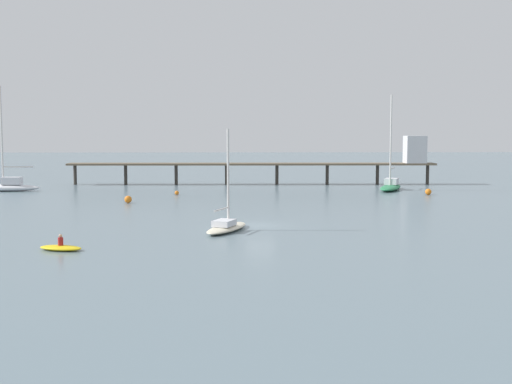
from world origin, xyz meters
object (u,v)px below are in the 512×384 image
(mooring_buoy_outer, at_px, (177,193))
(pier, at_px, (317,159))
(mooring_buoy_mid, at_px, (128,199))
(sailboat_cream, at_px, (226,225))
(sailboat_white, at_px, (8,185))
(dinghy_yellow, at_px, (61,247))
(mooring_buoy_near, at_px, (428,192))
(sailboat_green, at_px, (391,185))

(mooring_buoy_outer, bearing_deg, pier, 39.50)
(mooring_buoy_outer, xyz_separation_m, mooring_buoy_mid, (-4.67, -9.52, 0.14))
(sailboat_cream, bearing_deg, sailboat_white, 129.71)
(dinghy_yellow, bearing_deg, sailboat_cream, 37.30)
(dinghy_yellow, height_order, mooring_buoy_mid, dinghy_yellow)
(sailboat_cream, xyz_separation_m, mooring_buoy_near, (25.50, 30.58, -0.10))
(pier, distance_m, sailboat_green, 14.11)
(mooring_buoy_mid, xyz_separation_m, mooring_buoy_near, (37.27, 8.88, -0.02))
(mooring_buoy_outer, bearing_deg, mooring_buoy_near, -1.13)
(sailboat_green, relative_size, mooring_buoy_near, 16.33)
(dinghy_yellow, height_order, mooring_buoy_near, dinghy_yellow)
(mooring_buoy_outer, height_order, mooring_buoy_near, mooring_buoy_near)
(mooring_buoy_near, bearing_deg, sailboat_cream, -129.83)
(pier, xyz_separation_m, mooring_buoy_near, (12.57, -17.15, -3.56))
(pier, distance_m, mooring_buoy_mid, 36.05)
(dinghy_yellow, height_order, mooring_buoy_outer, dinghy_yellow)
(pier, height_order, sailboat_cream, sailboat_cream)
(pier, distance_m, dinghy_yellow, 61.46)
(dinghy_yellow, bearing_deg, mooring_buoy_outer, 83.96)
(pier, xyz_separation_m, sailboat_cream, (-12.93, -47.73, -3.46))
(dinghy_yellow, xyz_separation_m, mooring_buoy_outer, (4.22, 39.84, 0.07))
(pier, height_order, sailboat_green, sailboat_green)
(sailboat_cream, relative_size, mooring_buoy_mid, 10.04)
(mooring_buoy_mid, height_order, mooring_buoy_near, mooring_buoy_mid)
(sailboat_white, xyz_separation_m, dinghy_yellow, (19.56, -45.80, -0.67))
(sailboat_cream, height_order, mooring_buoy_outer, sailboat_cream)
(sailboat_white, distance_m, dinghy_yellow, 49.80)
(mooring_buoy_mid, bearing_deg, pier, 46.51)
(pier, bearing_deg, mooring_buoy_outer, -140.50)
(pier, height_order, mooring_buoy_outer, pier)
(sailboat_green, bearing_deg, pier, 132.29)
(dinghy_yellow, bearing_deg, pier, 66.72)
(sailboat_green, bearing_deg, dinghy_yellow, -125.94)
(sailboat_cream, relative_size, mooring_buoy_near, 10.42)
(dinghy_yellow, bearing_deg, mooring_buoy_mid, 90.85)
(sailboat_white, height_order, sailboat_green, sailboat_white)
(mooring_buoy_near, bearing_deg, dinghy_yellow, -133.20)
(sailboat_cream, bearing_deg, mooring_buoy_mid, 118.46)
(dinghy_yellow, bearing_deg, sailboat_green, 54.06)
(sailboat_cream, bearing_deg, sailboat_green, 59.46)
(sailboat_white, xyz_separation_m, mooring_buoy_near, (56.38, -6.59, -0.47))
(pier, relative_size, mooring_buoy_mid, 67.22)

